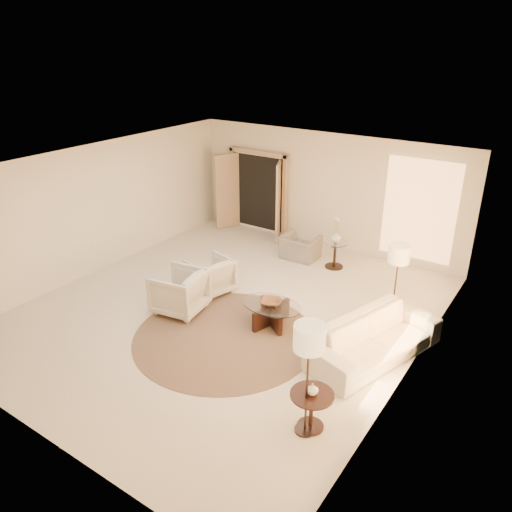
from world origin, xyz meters
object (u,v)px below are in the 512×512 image
Objects in this scene: armchair_left at (210,274)px; end_vase at (312,389)px; coffee_table at (271,312)px; accent_chair at (300,244)px; armchair_right at (179,290)px; floor_lamp_far at (309,343)px; sofa at (375,338)px; side_vase at (336,237)px; end_table at (311,405)px; floor_lamp_near at (399,258)px; side_table at (335,252)px; bowl at (271,302)px.

end_vase is at bearing 71.81° from armchair_left.
accent_chair is at bearing 109.73° from coffee_table.
floor_lamp_far is at bearing 58.38° from armchair_right.
armchair_right is 3.49m from accent_chair.
armchair_right reaches higher than sofa.
accent_chair is at bearing -179.33° from side_vase.
side_vase reaches higher than armchair_left.
end_table is (2.87, -4.78, 0.01)m from accent_chair.
sofa is 3.66m from armchair_left.
floor_lamp_far reaches higher than coffee_table.
end_vase is at bearing 119.73° from accent_chair.
coffee_table is at bearing -144.18° from floor_lamp_near.
end_table is at bearing -67.60° from side_table.
armchair_left is 4.91× the size of end_vase.
side_table is at bearing 111.69° from floor_lamp_far.
armchair_left reaches higher than sofa.
bowl is (-1.79, -1.30, -0.85)m from floor_lamp_near.
floor_lamp_near is at bearing 149.49° from accent_chair.
end_table is 2.48× the size of side_vase.
accent_chair is 0.52× the size of floor_lamp_far.
floor_lamp_far reaches higher than side_table.
accent_chair is at bearing 109.73° from bowl.
sofa is 4.07× the size of end_table.
end_table is (3.57, -2.29, -0.02)m from armchair_left.
armchair_right is (0.01, -0.93, 0.05)m from armchair_left.
armchair_left is 0.49× the size of floor_lamp_far.
side_table is 2.67m from floor_lamp_near.
side_table is 5.37m from floor_lamp_far.
floor_lamp_far is at bearing -89.66° from floor_lamp_near.
armchair_right is at bearing -162.31° from bowl.
bowl is at bearing 0.00° from coffee_table.
floor_lamp_near reaches higher than accent_chair.
coffee_table is 0.89× the size of floor_lamp_far.
floor_lamp_near is (-0.13, 1.19, 0.97)m from sofa.
armchair_left is 0.93m from armchair_right.
armchair_right is at bearing -152.30° from floor_lamp_near.
floor_lamp_far reaches higher than bowl.
end_table is 0.38× the size of floor_lamp_near.
armchair_right is 3.94m from floor_lamp_far.
side_table is at bearing 92.63° from coffee_table.
end_table is 1.58× the size of bowl.
end_table is at bearing -45.93° from bowl.
bowl is (0.00, 0.00, 0.20)m from coffee_table.
accent_chair reaches higher than side_table.
floor_lamp_near is 0.94× the size of floor_lamp_far.
floor_lamp_far is 0.78m from end_vase.
armchair_left is 0.95× the size of accent_chair.
armchair_left is at bearing 167.46° from bowl.
floor_lamp_near is at bearing 35.82° from bowl.
sofa reaches higher than side_table.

